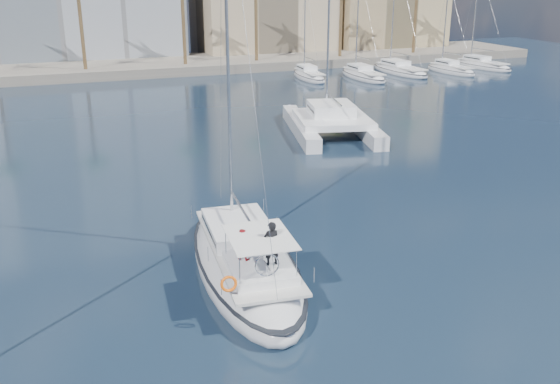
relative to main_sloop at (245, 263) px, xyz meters
name	(u,v)px	position (x,y,z in m)	size (l,w,h in m)	color
ground	(314,255)	(3.64, 0.76, -0.56)	(160.00, 160.00, 0.00)	black
quay	(130,67)	(3.64, 61.76, 0.04)	(120.00, 14.00, 1.20)	gray
main_sloop	(245,263)	(0.00, 0.00, 0.00)	(5.23, 13.17, 19.08)	white
catamaran	(331,119)	(14.45, 21.84, 0.60)	(8.99, 13.67, 18.26)	white
seagull	(212,225)	(-0.49, 3.68, 0.44)	(0.97, 0.42, 0.18)	silver
moored_yacht_a	(309,79)	(23.64, 47.76, -0.56)	(2.72, 9.35, 11.90)	white
moored_yacht_b	(363,78)	(30.14, 45.76, -0.56)	(3.14, 10.78, 13.72)	white
moored_yacht_c	(400,73)	(36.64, 47.76, -0.56)	(3.55, 12.21, 15.54)	white
moored_yacht_d	(450,73)	(43.14, 45.76, -0.56)	(2.72, 9.35, 11.90)	white
moored_yacht_e	(481,68)	(49.64, 47.76, -0.56)	(3.14, 10.78, 13.72)	white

